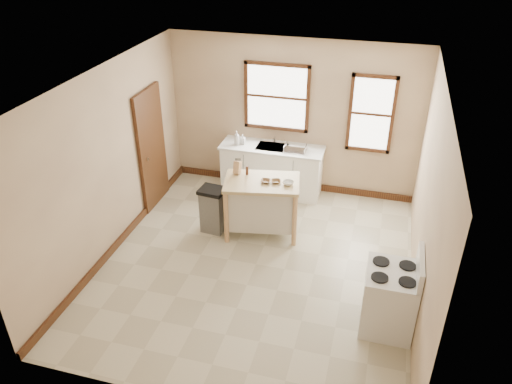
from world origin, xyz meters
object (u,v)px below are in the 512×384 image
at_px(kitchen_island, 262,207).
at_px(knife_block, 237,168).
at_px(soap_bottle_b, 243,139).
at_px(dish_rack, 295,149).
at_px(bowl_b, 276,181).
at_px(trash_bin, 213,210).
at_px(bowl_c, 288,183).
at_px(soap_bottle_a, 237,138).
at_px(bowl_a, 265,181).
at_px(pepper_grinder, 247,170).
at_px(gas_stove, 390,291).

distance_m(kitchen_island, knife_block, 0.74).
height_order(soap_bottle_b, knife_block, knife_block).
relative_size(dish_rack, bowl_b, 2.52).
bearing_deg(dish_rack, bowl_b, -77.70).
bearing_deg(trash_bin, soap_bottle_b, 93.14).
bearing_deg(kitchen_island, bowl_c, -10.81).
bearing_deg(dish_rack, soap_bottle_a, -164.65).
distance_m(soap_bottle_b, bowl_a, 1.54).
height_order(pepper_grinder, bowl_a, pepper_grinder).
relative_size(kitchen_island, pepper_grinder, 7.76).
bearing_deg(knife_block, kitchen_island, -8.30).
xyz_separation_m(soap_bottle_a, kitchen_island, (0.80, -1.26, -0.57)).
relative_size(soap_bottle_b, gas_stove, 0.16).
bearing_deg(gas_stove, bowl_b, 138.55).
distance_m(bowl_a, bowl_b, 0.16).
bearing_deg(bowl_c, gas_stove, -44.45).
height_order(bowl_c, trash_bin, bowl_c).
xyz_separation_m(knife_block, bowl_a, (0.51, -0.17, -0.08)).
bearing_deg(gas_stove, bowl_c, 135.55).
xyz_separation_m(kitchen_island, bowl_b, (0.22, 0.01, 0.49)).
xyz_separation_m(soap_bottle_b, bowl_c, (1.12, -1.32, -0.03)).
bearing_deg(soap_bottle_b, pepper_grinder, -71.03).
distance_m(soap_bottle_b, trash_bin, 1.60).
xyz_separation_m(kitchen_island, gas_stove, (2.06, -1.61, 0.09)).
distance_m(dish_rack, trash_bin, 1.86).
bearing_deg(trash_bin, gas_stove, -21.19).
distance_m(knife_block, bowl_c, 0.87).
distance_m(soap_bottle_b, pepper_grinder, 1.24).
relative_size(pepper_grinder, trash_bin, 0.19).
distance_m(trash_bin, gas_stove, 3.20).
height_order(kitchen_island, bowl_b, bowl_b).
distance_m(knife_block, gas_stove, 3.10).
relative_size(kitchen_island, bowl_c, 6.95).
xyz_separation_m(bowl_c, trash_bin, (-1.19, -0.15, -0.59)).
bearing_deg(pepper_grinder, dish_rack, 63.87).
height_order(soap_bottle_b, bowl_b, soap_bottle_b).
height_order(soap_bottle_a, bowl_b, soap_bottle_a).
height_order(soap_bottle_a, bowl_c, soap_bottle_a).
bearing_deg(gas_stove, knife_block, 144.94).
xyz_separation_m(soap_bottle_a, pepper_grinder, (0.52, -1.12, -0.02)).
bearing_deg(bowl_a, bowl_b, 12.32).
height_order(bowl_a, trash_bin, bowl_a).
bearing_deg(pepper_grinder, gas_stove, -36.88).
bearing_deg(trash_bin, knife_block, 47.47).
bearing_deg(dish_rack, bowl_c, -68.88).
relative_size(soap_bottle_a, dish_rack, 0.68).
distance_m(pepper_grinder, bowl_c, 0.71).
height_order(soap_bottle_a, pepper_grinder, soap_bottle_a).
xyz_separation_m(pepper_grinder, trash_bin, (-0.50, -0.30, -0.64)).
relative_size(soap_bottle_a, gas_stove, 0.23).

